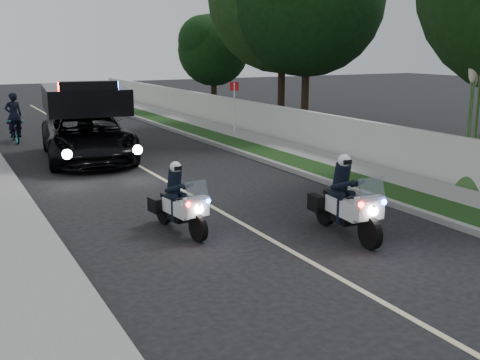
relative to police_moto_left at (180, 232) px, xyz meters
name	(u,v)px	position (x,y,z in m)	size (l,w,h in m)	color
ground	(350,284)	(1.49, -4.04, 0.00)	(120.00, 120.00, 0.00)	black
curb_right	(262,159)	(5.59, 5.96, 0.07)	(0.20, 60.00, 0.15)	gray
grass_verge	(278,158)	(6.29, 5.96, 0.08)	(1.20, 60.00, 0.16)	#193814
sidewalk_right	(308,154)	(7.59, 5.96, 0.08)	(1.40, 60.00, 0.16)	gray
property_wall	(330,135)	(8.59, 5.96, 0.75)	(0.22, 60.00, 1.50)	beige
curb_left	(17,185)	(-2.61, 5.96, 0.07)	(0.20, 60.00, 0.15)	gray
lane_marking	(152,173)	(1.49, 5.96, 0.00)	(0.12, 50.00, 0.01)	#BFB78C
police_moto_left	(180,232)	(0.00, 0.00, 0.00)	(0.65, 1.85, 1.57)	silver
police_moto_right	(345,236)	(3.05, -1.94, 0.00)	(0.73, 2.09, 1.78)	silver
police_suv	(89,160)	(0.25, 9.24, 0.00)	(2.93, 6.33, 3.08)	black
bicycle	(16,142)	(-1.55, 14.61, 0.00)	(0.67, 1.91, 1.00)	black
cyclist	(16,142)	(-1.55, 14.61, 0.00)	(0.69, 0.46, 1.91)	black
sign_post	(234,136)	(7.49, 11.66, 0.00)	(0.40, 0.40, 2.53)	#B41C0C
tree_right_c	(304,131)	(11.28, 11.57, 0.00)	(7.19, 7.19, 11.98)	black
tree_right_d	(281,126)	(11.11, 13.44, 0.00)	(7.44, 7.44, 12.40)	#1E4216
tree_right_e	(214,111)	(11.17, 21.45, 0.00)	(4.41, 4.41, 7.36)	black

